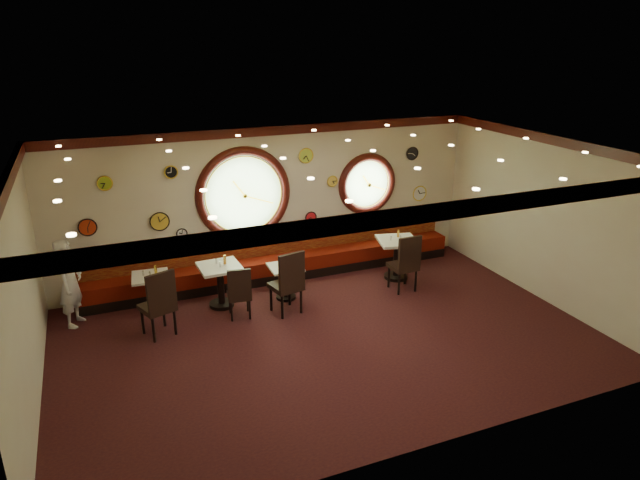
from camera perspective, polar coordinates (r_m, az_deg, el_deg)
The scene contains 50 objects.
floor at distance 9.95m, azimuth 0.85°, elevation -9.75°, with size 9.00×6.00×0.00m, color black.
ceiling at distance 8.81m, azimuth 0.95°, elevation 8.62°, with size 9.00×6.00×0.02m, color gold.
wall_back at distance 11.93m, azimuth -4.82°, elevation 3.69°, with size 9.00×0.02×3.20m, color beige.
wall_front at distance 6.87m, azimuth 10.98°, elevation -9.48°, with size 9.00×0.02×3.20m, color beige.
wall_left at distance 8.67m, azimuth -27.70°, elevation -5.11°, with size 0.02×6.00×3.20m, color beige.
wall_right at distance 11.70m, azimuth 21.59°, elevation 1.99°, with size 0.02×6.00×3.20m, color beige.
molding_back at distance 11.55m, azimuth -4.97°, elevation 10.83°, with size 9.00×0.10×0.18m, color #390E0A.
molding_front at distance 6.32m, azimuth 11.63°, elevation 2.74°, with size 9.00×0.10×0.18m, color #390E0A.
molding_left at distance 8.20m, azimuth -29.05°, elevation 4.57°, with size 0.10×6.00×0.18m, color #390E0A.
molding_right at distance 11.33m, azimuth 22.38°, elevation 9.24°, with size 0.10×6.00×0.18m, color #390E0A.
banquette_base at distance 12.19m, azimuth -4.21°, elevation -3.43°, with size 8.00×0.55×0.20m, color black.
banquette_seat at distance 12.09m, azimuth -4.24°, elevation -2.35°, with size 8.00×0.55×0.30m, color #5C0F07.
banquette_back at distance 12.14m, azimuth -4.62°, elevation -0.23°, with size 8.00×0.10×0.55m, color #5D070A.
porthole_left_glass at distance 11.70m, azimuth -7.66°, elevation 4.52°, with size 1.66×1.66×0.02m, color #98C878.
porthole_left_frame at distance 11.68m, azimuth -7.64°, elevation 4.51°, with size 1.98×1.98×0.18m, color #390E0A.
porthole_left_ring at distance 11.66m, azimuth -7.60°, elevation 4.47°, with size 1.61×1.61×0.03m, color yellow.
porthole_right_glass at distance 12.68m, azimuth 4.70°, elevation 5.62°, with size 1.10×1.10×0.02m, color #98C878.
porthole_right_frame at distance 12.67m, azimuth 4.73°, elevation 5.61°, with size 1.38×1.38×0.18m, color #390E0A.
porthole_right_ring at distance 12.64m, azimuth 4.79°, elevation 5.57°, with size 1.09×1.09×0.03m, color yellow.
wall_clock_0 at distance 11.47m, azimuth -15.74°, elevation 1.80°, with size 0.36×0.36×0.03m, color gold.
wall_clock_1 at distance 12.26m, azimuth 1.23°, elevation 5.90°, with size 0.22×0.22×0.03m, color #E7C54D.
wall_clock_2 at distance 11.90m, azimuth -1.42°, elevation 8.43°, with size 0.30×0.30×0.03m, color #BAD743.
wall_clock_3 at distance 11.40m, azimuth -22.23°, elevation 1.19°, with size 0.32×0.32×0.03m, color red.
wall_clock_4 at distance 13.40m, azimuth 9.90°, elevation 4.62°, with size 0.34×0.34×0.03m, color white.
wall_clock_5 at distance 13.05m, azimuth 9.20°, elevation 8.55°, with size 0.28×0.28×0.03m, color black.
wall_clock_6 at distance 12.28m, azimuth -0.94°, elevation 2.29°, with size 0.24×0.24×0.03m, color red.
wall_clock_7 at distance 11.61m, azimuth -13.66°, elevation 0.65°, with size 0.20×0.20×0.03m, color white.
wall_clock_8 at distance 11.19m, azimuth -20.72°, elevation 5.34°, with size 0.26×0.26×0.03m, color #92B123.
wall_clock_9 at distance 11.26m, azimuth -14.68°, elevation 6.59°, with size 0.24×0.24×0.03m, color black.
table_a at distance 11.11m, azimuth -16.50°, elevation -4.67°, with size 0.71×0.71×0.72m.
table_b at distance 10.98m, azimuth -9.93°, elevation -4.02°, with size 0.79×0.79×0.83m.
table_c at distance 11.17m, azimuth -3.46°, elevation -3.82°, with size 0.64×0.64×0.68m.
table_d at distance 12.13m, azimuth 7.69°, elevation -1.39°, with size 0.96×0.96×0.87m.
chair_a at distance 10.05m, azimuth -15.78°, elevation -5.76°, with size 0.65×0.65×0.76m.
chair_b at distance 10.43m, azimuth -8.07°, elevation -4.96°, with size 0.48×0.48×0.62m.
chair_c at distance 10.44m, azimuth -3.15°, elevation -3.90°, with size 0.62×0.62×0.77m.
chair_d at distance 11.48m, azimuth 8.62°, elevation -1.97°, with size 0.52×0.52×0.74m.
condiment_a_salt at distance 11.02m, azimuth -17.28°, elevation -3.19°, with size 0.03×0.03×0.09m, color silver.
condiment_b_salt at distance 10.92m, azimuth -10.33°, elevation -2.12°, with size 0.04×0.04×0.10m, color silver.
condiment_c_salt at distance 11.04m, azimuth -3.85°, elevation -2.45°, with size 0.03×0.03×0.09m, color silver.
condiment_d_salt at distance 11.94m, azimuth 7.10°, elevation 0.17°, with size 0.03×0.03×0.09m, color silver.
condiment_a_pepper at distance 10.95m, azimuth -16.65°, elevation -3.29°, with size 0.03×0.03×0.09m, color #BCBCC0.
condiment_b_pepper at distance 10.78m, azimuth -9.97°, elevation -2.41°, with size 0.04×0.04×0.10m, color silver.
condiment_c_pepper at distance 11.06m, azimuth -3.17°, elevation -2.38°, with size 0.04×0.04×0.10m, color silver.
condiment_d_pepper at distance 11.96m, azimuth 8.06°, elevation 0.19°, with size 0.04×0.04×0.10m, color silver.
condiment_a_bottle at distance 11.00m, azimuth -16.11°, elevation -2.88°, with size 0.05×0.05×0.17m, color yellow.
condiment_b_bottle at distance 10.88m, azimuth -9.52°, elevation -1.95°, with size 0.05×0.05×0.17m, color #C5802E.
condiment_c_bottle at distance 11.17m, azimuth -3.18°, elevation -1.99°, with size 0.05×0.05×0.15m, color gold.
condiment_d_bottle at distance 12.15m, azimuth 7.82°, elevation 0.65°, with size 0.05×0.05×0.16m, color #CB882F.
waiter at distance 10.95m, azimuth -23.70°, elevation -3.95°, with size 0.59×0.39×1.61m, color white.
Camera 1 is at (-3.43, -7.92, 4.94)m, focal length 32.00 mm.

